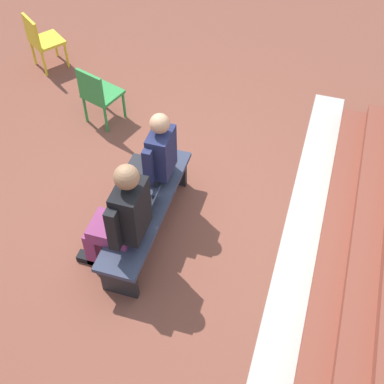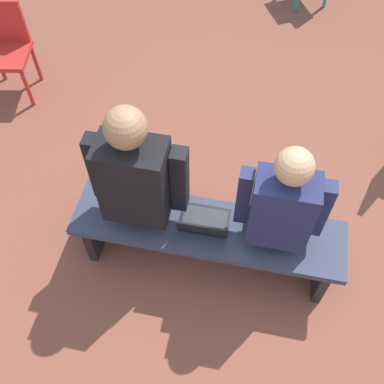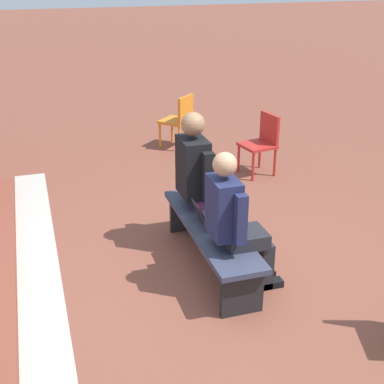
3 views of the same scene
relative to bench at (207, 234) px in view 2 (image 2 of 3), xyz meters
name	(u,v)px [view 2 (image 2 of 3)]	position (x,y,z in m)	size (l,w,h in m)	color
ground_plane	(242,288)	(-0.29, 0.18, -0.35)	(60.00, 60.00, 0.00)	brown
bench	(207,234)	(0.00, 0.00, 0.00)	(1.80, 0.44, 0.45)	#33384C
person_student	(280,207)	(-0.43, -0.07, 0.36)	(0.53, 0.67, 1.33)	#232328
person_adult	(142,179)	(0.44, -0.07, 0.40)	(0.60, 0.76, 1.44)	#7F2D5B
laptop	(204,223)	(0.03, 0.01, 0.15)	(0.32, 0.29, 0.21)	black
plastic_chair_near_bench_right	(5,44)	(2.12, -1.49, 0.13)	(0.49, 0.49, 0.84)	red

